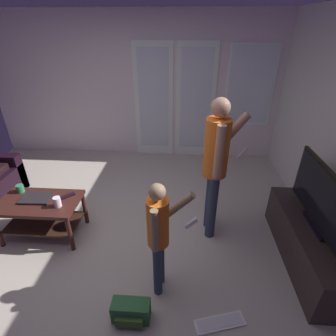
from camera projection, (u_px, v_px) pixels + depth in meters
The scene contains 13 objects.
ground_plane at pixel (104, 239), 3.11m from camera, with size 5.27×4.97×0.02m, color #B3A99B.
wall_back_with_doors at pixel (142, 90), 4.63m from camera, with size 5.27×0.09×2.53m.
coffee_table at pixel (41, 210), 3.01m from camera, with size 0.91×0.53×0.49m.
tv_stand at pixel (309, 244), 2.71m from camera, with size 0.46×1.45×0.46m.
flat_screen_tv at pixel (324, 201), 2.45m from camera, with size 0.08×1.22×0.63m.
person_adult at pixel (216, 160), 2.75m from camera, with size 0.50×0.46×1.66m.
person_child at pixel (159, 231), 2.19m from camera, with size 0.44×0.32×1.19m.
backpack at pixel (131, 312), 2.21m from camera, with size 0.33×0.18×0.20m.
loose_keyboard at pixel (220, 323), 2.21m from camera, with size 0.46×0.24×0.02m.
laptop_closed at pixel (36, 198), 2.97m from camera, with size 0.33×0.23×0.03m, color black.
cup_near_edge at pixel (20, 189), 3.08m from camera, with size 0.09×0.09×0.09m, color #2E8450.
cup_by_laptop at pixel (57, 202), 2.83m from camera, with size 0.08×0.08×0.12m, color white.
tv_remote_black at pixel (68, 196), 3.01m from camera, with size 0.17×0.05×0.02m, color black.
Camera 1 is at (0.93, -2.24, 2.25)m, focal length 27.47 mm.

